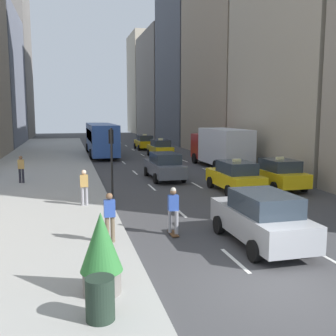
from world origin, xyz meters
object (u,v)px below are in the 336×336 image
object	(u,v)px
city_bus	(101,138)
planter_with_shrub	(101,252)
box_truck	(220,147)
trash_can	(100,299)
sedan_black_near	(261,218)
traffic_light_pole	(111,151)
taxi_second	(277,174)
sedan_silver_behind	(164,166)
skateboarder	(173,209)
taxi_lead	(235,176)
taxi_fourth	(144,142)
pedestrian_far_walking	(21,168)
pedestrian_near_curb	(110,215)
pedestrian_mid_block	(84,186)
taxi_third	(160,148)

from	to	relation	value
city_bus	planter_with_shrub	size ratio (longest dim) A/B	5.95
box_truck	trash_can	xyz separation A→B (m)	(-11.18, -21.47, -1.11)
sedan_black_near	traffic_light_pole	world-z (taller)	traffic_light_pole
taxi_second	sedan_silver_behind	size ratio (longest dim) A/B	0.90
skateboarder	city_bus	bearing A→B (deg)	90.56
taxi_second	taxi_lead	bearing A→B (deg)	-173.71
taxi_fourth	taxi_second	bearing A→B (deg)	-83.91
city_bus	traffic_light_pole	xyz separation A→B (m)	(-1.14, -20.51, 0.62)
skateboarder	trash_can	bearing A→B (deg)	-118.67
taxi_fourth	skateboarder	distance (m)	33.69
sedan_silver_behind	pedestrian_far_walking	xyz separation A→B (m)	(-8.93, 0.09, 0.17)
skateboarder	taxi_fourth	bearing A→B (deg)	80.88
trash_can	planter_with_shrub	world-z (taller)	planter_with_shrub
taxi_fourth	trash_can	size ratio (longest dim) A/B	4.89
taxi_fourth	pedestrian_far_walking	distance (m)	24.45
pedestrian_near_curb	pedestrian_far_walking	size ratio (longest dim) A/B	1.00
taxi_lead	pedestrian_mid_block	world-z (taller)	taxi_lead
sedan_silver_behind	traffic_light_pole	bearing A→B (deg)	-130.76
taxi_lead	traffic_light_pole	distance (m)	6.94
skateboarder	planter_with_shrub	distance (m)	5.21
taxi_fourth	pedestrian_far_walking	bearing A→B (deg)	-118.66
taxi_lead	taxi_second	xyz separation A→B (m)	(2.80, 0.31, 0.00)
sedan_black_near	trash_can	world-z (taller)	sedan_black_near
taxi_fourth	sedan_silver_behind	world-z (taller)	taxi_fourth
city_bus	taxi_fourth	bearing A→B (deg)	45.02
box_truck	pedestrian_mid_block	world-z (taller)	box_truck
box_truck	pedestrian_mid_block	xyz separation A→B (m)	(-11.06, -11.07, -0.64)
trash_can	pedestrian_near_curb	xyz separation A→B (m)	(0.70, 4.86, 0.47)
taxi_second	pedestrian_mid_block	xyz separation A→B (m)	(-11.06, -2.15, 0.19)
trash_can	pedestrian_far_walking	world-z (taller)	pedestrian_far_walking
sedan_silver_behind	pedestrian_far_walking	world-z (taller)	pedestrian_far_walking
trash_can	pedestrian_far_walking	bearing A→B (deg)	100.92
pedestrian_far_walking	city_bus	bearing A→B (deg)	68.89
taxi_second	pedestrian_near_curb	size ratio (longest dim) A/B	2.67
city_bus	trash_can	bearing A→B (deg)	-94.76
skateboarder	pedestrian_mid_block	distance (m)	5.66
taxi_second	city_bus	world-z (taller)	city_bus
skateboarder	pedestrian_far_walking	size ratio (longest dim) A/B	1.06
planter_with_shrub	sedan_silver_behind	bearing A→B (deg)	71.26
city_bus	box_truck	distance (m)	14.43
taxi_second	pedestrian_far_walking	bearing A→B (deg)	161.68
skateboarder	sedan_black_near	bearing A→B (deg)	-34.45
pedestrian_mid_block	box_truck	bearing A→B (deg)	45.03
taxi_second	traffic_light_pole	bearing A→B (deg)	179.15
city_bus	traffic_light_pole	world-z (taller)	traffic_light_pole
taxi_lead	planter_with_shrub	world-z (taller)	planter_with_shrub
taxi_third	skateboarder	world-z (taller)	taxi_third
pedestrian_mid_block	traffic_light_pole	world-z (taller)	traffic_light_pole
taxi_lead	box_truck	world-z (taller)	box_truck
sedan_silver_behind	trash_can	size ratio (longest dim) A/B	5.46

